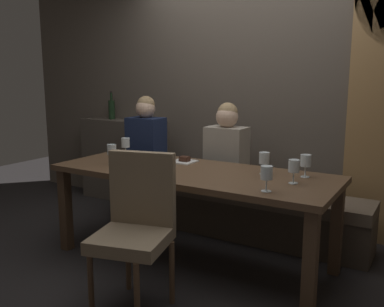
{
  "coord_description": "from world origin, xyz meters",
  "views": [
    {
      "loc": [
        1.63,
        -2.72,
        1.46
      ],
      "look_at": [
        -0.08,
        0.14,
        0.84
      ],
      "focal_mm": 39.5,
      "sensor_mm": 36.0,
      "label": 1
    }
  ],
  "objects_px": {
    "wine_bottle_dark_red": "(112,109)",
    "wine_glass_end_right": "(294,167)",
    "banquette_bench": "(230,209)",
    "dining_table": "(192,181)",
    "espresso_cup": "(161,173)",
    "dessert_plate": "(184,161)",
    "wine_glass_near_right": "(112,151)",
    "wine_glass_far_right": "(264,159)",
    "wine_glass_far_left": "(126,143)",
    "diner_redhead": "(146,138)",
    "diner_bearded": "(227,148)",
    "wine_glass_end_left": "(267,173)",
    "chair_near_side": "(136,220)",
    "wine_glass_center_front": "(306,162)"
  },
  "relations": [
    {
      "from": "wine_glass_end_left",
      "to": "wine_glass_far_left",
      "type": "bearing_deg",
      "value": 162.65
    },
    {
      "from": "wine_glass_end_left",
      "to": "dessert_plate",
      "type": "relative_size",
      "value": 0.86
    },
    {
      "from": "wine_glass_far_right",
      "to": "diner_bearded",
      "type": "bearing_deg",
      "value": 137.67
    },
    {
      "from": "diner_redhead",
      "to": "espresso_cup",
      "type": "bearing_deg",
      "value": -48.29
    },
    {
      "from": "banquette_bench",
      "to": "wine_glass_end_right",
      "type": "bearing_deg",
      "value": -41.08
    },
    {
      "from": "wine_bottle_dark_red",
      "to": "espresso_cup",
      "type": "height_order",
      "value": "wine_bottle_dark_red"
    },
    {
      "from": "chair_near_side",
      "to": "wine_bottle_dark_red",
      "type": "xyz_separation_m",
      "value": [
        -1.76,
        1.79,
        0.51
      ]
    },
    {
      "from": "dining_table",
      "to": "dessert_plate",
      "type": "distance_m",
      "value": 0.33
    },
    {
      "from": "dining_table",
      "to": "banquette_bench",
      "type": "xyz_separation_m",
      "value": [
        0.0,
        0.7,
        -0.42
      ]
    },
    {
      "from": "diner_redhead",
      "to": "wine_glass_near_right",
      "type": "height_order",
      "value": "diner_redhead"
    },
    {
      "from": "wine_glass_near_right",
      "to": "wine_glass_far_left",
      "type": "height_order",
      "value": "same"
    },
    {
      "from": "wine_bottle_dark_red",
      "to": "wine_glass_far_left",
      "type": "relative_size",
      "value": 1.99
    },
    {
      "from": "banquette_bench",
      "to": "dessert_plate",
      "type": "distance_m",
      "value": 0.74
    },
    {
      "from": "chair_near_side",
      "to": "wine_bottle_dark_red",
      "type": "height_order",
      "value": "wine_bottle_dark_red"
    },
    {
      "from": "banquette_bench",
      "to": "chair_near_side",
      "type": "xyz_separation_m",
      "value": [
        0.02,
        -1.42,
        0.33
      ]
    },
    {
      "from": "dining_table",
      "to": "wine_glass_end_left",
      "type": "distance_m",
      "value": 0.79
    },
    {
      "from": "diner_bearded",
      "to": "dessert_plate",
      "type": "height_order",
      "value": "diner_bearded"
    },
    {
      "from": "dining_table",
      "to": "banquette_bench",
      "type": "bearing_deg",
      "value": 90.0
    },
    {
      "from": "diner_bearded",
      "to": "wine_glass_end_right",
      "type": "distance_m",
      "value": 1.07
    },
    {
      "from": "wine_glass_far_left",
      "to": "dessert_plate",
      "type": "distance_m",
      "value": 0.62
    },
    {
      "from": "wine_glass_end_right",
      "to": "wine_glass_near_right",
      "type": "bearing_deg",
      "value": -174.42
    },
    {
      "from": "wine_glass_far_right",
      "to": "espresso_cup",
      "type": "relative_size",
      "value": 1.37
    },
    {
      "from": "diner_redhead",
      "to": "wine_bottle_dark_red",
      "type": "relative_size",
      "value": 2.47
    },
    {
      "from": "diner_bearded",
      "to": "banquette_bench",
      "type": "bearing_deg",
      "value": 37.7
    },
    {
      "from": "wine_glass_center_front",
      "to": "wine_glass_far_right",
      "type": "relative_size",
      "value": 1.0
    },
    {
      "from": "espresso_cup",
      "to": "dessert_plate",
      "type": "distance_m",
      "value": 0.52
    },
    {
      "from": "wine_bottle_dark_red",
      "to": "dessert_plate",
      "type": "bearing_deg",
      "value": -28.76
    },
    {
      "from": "wine_bottle_dark_red",
      "to": "wine_glass_end_right",
      "type": "bearing_deg",
      "value": -22.63
    },
    {
      "from": "chair_near_side",
      "to": "wine_glass_center_front",
      "type": "height_order",
      "value": "chair_near_side"
    },
    {
      "from": "dining_table",
      "to": "chair_near_side",
      "type": "bearing_deg",
      "value": -88.31
    },
    {
      "from": "wine_glass_near_right",
      "to": "wine_glass_end_right",
      "type": "height_order",
      "value": "same"
    },
    {
      "from": "wine_bottle_dark_red",
      "to": "wine_glass_end_left",
      "type": "relative_size",
      "value": 1.99
    },
    {
      "from": "banquette_bench",
      "to": "chair_near_side",
      "type": "bearing_deg",
      "value": -89.14
    },
    {
      "from": "wine_bottle_dark_red",
      "to": "diner_redhead",
      "type": "bearing_deg",
      "value": -25.03
    },
    {
      "from": "wine_glass_end_left",
      "to": "wine_glass_end_right",
      "type": "distance_m",
      "value": 0.3
    },
    {
      "from": "espresso_cup",
      "to": "banquette_bench",
      "type": "bearing_deg",
      "value": 84.57
    },
    {
      "from": "diner_bearded",
      "to": "wine_glass_end_left",
      "type": "bearing_deg",
      "value": -51.84
    },
    {
      "from": "diner_bearded",
      "to": "wine_glass_center_front",
      "type": "xyz_separation_m",
      "value": [
        0.85,
        -0.44,
        0.04
      ]
    },
    {
      "from": "wine_glass_end_left",
      "to": "espresso_cup",
      "type": "bearing_deg",
      "value": -179.94
    },
    {
      "from": "wine_bottle_dark_red",
      "to": "wine_glass_end_right",
      "type": "xyz_separation_m",
      "value": [
        2.54,
        -1.06,
        -0.21
      ]
    },
    {
      "from": "chair_near_side",
      "to": "wine_glass_center_front",
      "type": "distance_m",
      "value": 1.27
    },
    {
      "from": "banquette_bench",
      "to": "dining_table",
      "type": "bearing_deg",
      "value": -90.0
    },
    {
      "from": "wine_glass_near_right",
      "to": "wine_glass_far_right",
      "type": "distance_m",
      "value": 1.24
    },
    {
      "from": "wine_glass_near_right",
      "to": "espresso_cup",
      "type": "xyz_separation_m",
      "value": [
        0.59,
        -0.14,
        -0.09
      ]
    },
    {
      "from": "diner_redhead",
      "to": "wine_glass_end_left",
      "type": "bearing_deg",
      "value": -30.29
    },
    {
      "from": "banquette_bench",
      "to": "espresso_cup",
      "type": "xyz_separation_m",
      "value": [
        -0.09,
        -0.98,
        0.54
      ]
    },
    {
      "from": "wine_glass_center_front",
      "to": "espresso_cup",
      "type": "distance_m",
      "value": 1.04
    },
    {
      "from": "chair_near_side",
      "to": "diner_bearded",
      "type": "height_order",
      "value": "diner_bearded"
    },
    {
      "from": "wine_glass_far_right",
      "to": "wine_glass_center_front",
      "type": "bearing_deg",
      "value": 12.69
    },
    {
      "from": "wine_glass_end_left",
      "to": "wine_glass_far_right",
      "type": "relative_size",
      "value": 1.0
    }
  ]
}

